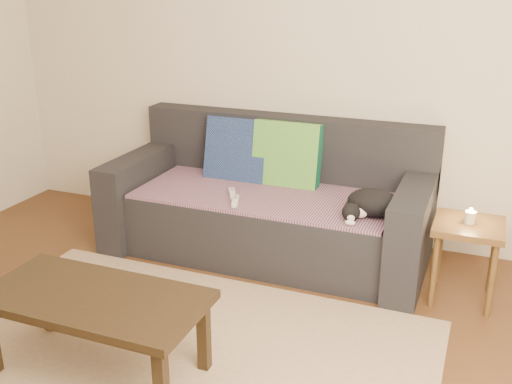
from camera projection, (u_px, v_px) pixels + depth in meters
The scene contains 13 objects.
ground at pixel (150, 384), 2.76m from camera, with size 4.50×4.50×0.00m, color brown.
back_wall at pixel (293, 50), 4.07m from camera, with size 4.50×0.04×2.60m, color beige.
sofa at pixel (270, 207), 4.03m from camera, with size 2.10×0.94×0.87m.
throw_blanket at pixel (265, 195), 3.91m from camera, with size 1.66×0.74×0.02m, color #3C2545.
cushion_navy at pixel (237, 150), 4.17m from camera, with size 0.45×0.11×0.45m, color #11194C.
cushion_green at pixel (287, 156), 4.05m from camera, with size 0.46×0.12×0.46m, color #0E5C3F.
cat at pixel (371, 204), 3.51m from camera, with size 0.39×0.36×0.16m.
wii_remote_a at pixel (232, 193), 3.86m from camera, with size 0.15×0.04×0.03m, color white.
wii_remote_b at pixel (235, 201), 3.73m from camera, with size 0.15×0.04×0.03m, color white.
side_table at pixel (468, 237), 3.37m from camera, with size 0.38×0.38×0.47m.
candle at pixel (470, 217), 3.33m from camera, with size 0.06×0.06×0.09m.
rug at pixel (166, 365), 2.89m from camera, with size 2.50×1.80×0.01m, color tan.
coffee_table at pixel (94, 305), 2.73m from camera, with size 1.03×0.52×0.41m.
Camera 1 is at (1.31, -1.95, 1.77)m, focal length 42.00 mm.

